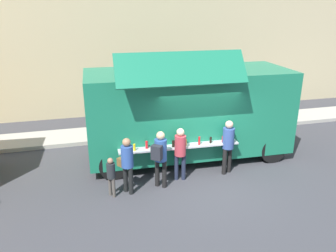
# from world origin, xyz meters

# --- Properties ---
(ground_plane) EXTENTS (60.00, 60.00, 0.00)m
(ground_plane) POSITION_xyz_m (0.00, 0.00, 0.00)
(ground_plane) COLOR #38383D
(curb_strip) EXTENTS (28.00, 1.60, 0.15)m
(curb_strip) POSITION_xyz_m (-3.98, 4.61, 0.07)
(curb_strip) COLOR #9E998E
(curb_strip) RESTS_ON ground
(building_behind) EXTENTS (32.00, 2.40, 9.26)m
(building_behind) POSITION_xyz_m (-2.98, 8.51, 4.63)
(building_behind) COLOR tan
(building_behind) RESTS_ON ground
(food_truck_main) EXTENTS (6.66, 3.25, 3.75)m
(food_truck_main) POSITION_xyz_m (0.02, 1.99, 1.62)
(food_truck_main) COLOR #196F4E
(food_truck_main) RESTS_ON ground
(trash_bin) EXTENTS (0.60, 0.60, 1.01)m
(trash_bin) POSITION_xyz_m (3.73, 4.31, 0.51)
(trash_bin) COLOR #30623B
(trash_bin) RESTS_ON ground
(customer_front_ordering) EXTENTS (0.33, 0.33, 1.63)m
(customer_front_ordering) POSITION_xyz_m (-0.72, 0.44, 0.97)
(customer_front_ordering) COLOR #1E2438
(customer_front_ordering) RESTS_ON ground
(customer_mid_with_backpack) EXTENTS (0.50, 0.54, 1.69)m
(customer_mid_with_backpack) POSITION_xyz_m (-1.39, 0.14, 1.04)
(customer_mid_with_backpack) COLOR black
(customer_mid_with_backpack) RESTS_ON ground
(customer_rear_waiting) EXTENTS (0.43, 0.50, 1.63)m
(customer_rear_waiting) POSITION_xyz_m (-2.33, 0.09, 0.97)
(customer_rear_waiting) COLOR black
(customer_rear_waiting) RESTS_ON ground
(customer_extra_browsing) EXTENTS (0.35, 0.35, 1.72)m
(customer_extra_browsing) POSITION_xyz_m (0.80, 0.47, 1.03)
(customer_extra_browsing) COLOR black
(customer_extra_browsing) RESTS_ON ground
(child_near_queue) EXTENTS (0.23, 0.23, 1.14)m
(child_near_queue) POSITION_xyz_m (-2.78, 0.01, 0.68)
(child_near_queue) COLOR #4C4640
(child_near_queue) RESTS_ON ground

